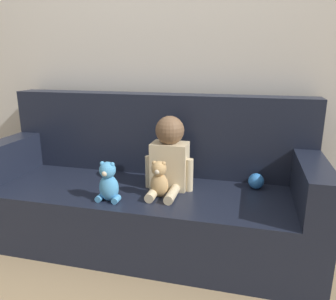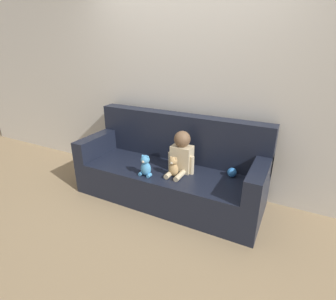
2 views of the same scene
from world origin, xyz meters
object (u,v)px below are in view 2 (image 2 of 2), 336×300
object	(u,v)px
person_baby	(181,154)
plush_toy_side	(146,166)
teddy_bear_brown	(173,167)
couch	(171,171)
toy_ball	(232,172)

from	to	relation	value
person_baby	plush_toy_side	world-z (taller)	person_baby
person_baby	teddy_bear_brown	bearing A→B (deg)	-99.80
couch	toy_ball	bearing A→B (deg)	5.19
teddy_bear_brown	plush_toy_side	xyz separation A→B (m)	(-0.27, -0.13, 0.00)
couch	teddy_bear_brown	xyz separation A→B (m)	(0.14, -0.21, 0.18)
couch	toy_ball	size ratio (longest dim) A/B	21.62
teddy_bear_brown	couch	bearing A→B (deg)	122.40
couch	plush_toy_side	world-z (taller)	couch
teddy_bear_brown	plush_toy_side	bearing A→B (deg)	-154.39
person_baby	toy_ball	xyz separation A→B (m)	(0.54, 0.13, -0.16)
toy_ball	couch	bearing A→B (deg)	-174.81
person_baby	toy_ball	bearing A→B (deg)	13.62
teddy_bear_brown	person_baby	bearing A→B (deg)	80.20
couch	plush_toy_side	size ratio (longest dim) A/B	8.98
couch	person_baby	distance (m)	0.33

